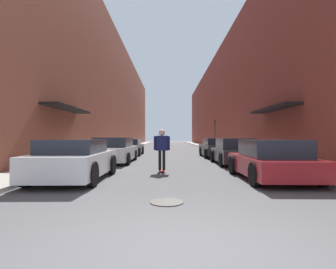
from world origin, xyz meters
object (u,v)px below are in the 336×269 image
skateboarder (161,146)px  manhole_cover (166,202)px  parked_car_left_1 (113,150)px  parked_car_left_2 (128,147)px  parked_car_right_2 (216,148)px  parked_car_right_1 (233,152)px  parked_car_right_0 (270,160)px  traffic_light (214,130)px  parked_car_left_0 (74,160)px

skateboarder → manhole_cover: size_ratio=2.37×
parked_car_left_1 → parked_car_left_2: parked_car_left_1 is taller
parked_car_left_2 → parked_car_right_2: (6.30, -2.00, 0.04)m
parked_car_right_1 → manhole_cover: parked_car_right_1 is taller
parked_car_right_2 → skateboarder: 8.38m
parked_car_right_0 → manhole_cover: 4.46m
parked_car_left_1 → parked_car_right_0: parked_car_left_1 is taller
parked_car_right_2 → traffic_light: traffic_light is taller
parked_car_right_2 → skateboarder: skateboarder is taller
parked_car_right_0 → parked_car_right_1: size_ratio=1.00×
parked_car_left_1 → traffic_light: traffic_light is taller
parked_car_left_1 → manhole_cover: size_ratio=6.42×
parked_car_left_1 → parked_car_left_2: 5.76m
parked_car_right_0 → parked_car_right_1: (-0.00, 4.73, 0.01)m
parked_car_left_0 → parked_car_left_2: parked_car_left_0 is taller
parked_car_left_0 → parked_car_left_2: 11.53m
parked_car_left_1 → skateboarder: size_ratio=2.71×
parked_car_right_2 → manhole_cover: size_ratio=5.85×
parked_car_left_2 → parked_car_right_0: 13.05m
skateboarder → traffic_light: 21.12m
parked_car_left_1 → parked_car_right_1: bearing=-8.8°
skateboarder → parked_car_right_2: bearing=64.6°
parked_car_left_2 → parked_car_right_1: size_ratio=1.05×
skateboarder → traffic_light: size_ratio=0.51×
parked_car_left_2 → skateboarder: bearing=-74.2°
parked_car_right_0 → traffic_light: (2.18, 22.18, 1.54)m
parked_car_right_2 → skateboarder: (-3.59, -7.56, 0.40)m
parked_car_left_2 → traffic_light: traffic_light is taller
parked_car_left_0 → skateboarder: skateboarder is taller
parked_car_right_1 → traffic_light: (2.18, 17.45, 1.53)m
skateboarder → traffic_light: (5.72, 20.29, 1.13)m
parked_car_left_2 → parked_car_right_0: size_ratio=1.05×
parked_car_left_0 → parked_car_right_2: bearing=56.6°
parked_car_left_2 → parked_car_right_0: (6.25, -11.46, 0.03)m
parked_car_left_2 → manhole_cover: size_ratio=6.01×
traffic_light → parked_car_right_2: bearing=-99.5°
manhole_cover → parked_car_left_0: bearing=135.8°
parked_car_left_1 → parked_car_right_1: parked_car_left_1 is taller
parked_car_left_0 → manhole_cover: size_ratio=5.78×
parked_car_left_1 → parked_car_right_2: (6.23, 3.76, -0.02)m
parked_car_left_0 → parked_car_right_0: (6.24, 0.08, -0.02)m
manhole_cover → parked_car_left_2: bearing=101.5°
parked_car_left_0 → manhole_cover: bearing=-44.2°
skateboarder → parked_car_right_0: bearing=-28.1°
traffic_light → manhole_cover: bearing=-102.4°
parked_car_left_2 → parked_car_right_1: (6.25, -6.73, 0.03)m
traffic_light → parked_car_right_0: bearing=-95.6°
parked_car_right_2 → manhole_cover: 12.83m
parked_car_right_2 → parked_car_left_1: bearing=-148.9°
parked_car_left_0 → parked_car_right_0: 6.24m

